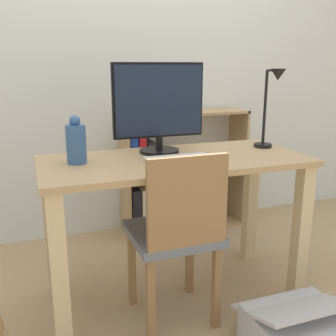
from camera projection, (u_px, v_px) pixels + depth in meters
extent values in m
plane|color=tan|center=(174.00, 295.00, 2.16)|extent=(10.00, 10.00, 0.00)
cube|color=silver|center=(123.00, 54.00, 2.76)|extent=(8.00, 0.05, 2.60)
cube|color=tan|center=(175.00, 161.00, 1.96)|extent=(1.32, 0.60, 0.03)
cube|color=#D8BC8C|center=(60.00, 276.00, 1.64)|extent=(0.07, 0.07, 0.74)
cube|color=#D8BC8C|center=(301.00, 234.00, 2.04)|extent=(0.07, 0.07, 0.74)
cube|color=#D8BC8C|center=(51.00, 230.00, 2.09)|extent=(0.07, 0.07, 0.74)
cube|color=#D8BC8C|center=(250.00, 204.00, 2.49)|extent=(0.07, 0.07, 0.74)
cylinder|color=black|center=(159.00, 151.00, 2.08)|extent=(0.21, 0.21, 0.02)
cylinder|color=black|center=(159.00, 142.00, 2.07)|extent=(0.04, 0.04, 0.08)
cube|color=black|center=(159.00, 100.00, 2.02)|extent=(0.49, 0.02, 0.38)
cube|color=#192338|center=(159.00, 100.00, 2.01)|extent=(0.46, 0.03, 0.36)
cube|color=silver|center=(180.00, 159.00, 1.91)|extent=(0.33, 0.14, 0.02)
cylinder|color=#33598C|center=(76.00, 144.00, 1.83)|extent=(0.09, 0.09, 0.18)
sphere|color=#33598C|center=(75.00, 121.00, 1.80)|extent=(0.05, 0.05, 0.05)
cylinder|color=black|center=(263.00, 145.00, 2.21)|extent=(0.10, 0.10, 0.02)
cylinder|color=black|center=(265.00, 108.00, 2.16)|extent=(0.02, 0.02, 0.40)
cylinder|color=black|center=(273.00, 70.00, 2.06)|extent=(0.01, 0.10, 0.01)
cone|color=black|center=(278.00, 75.00, 2.02)|extent=(0.08, 0.08, 0.06)
cube|color=slate|center=(172.00, 233.00, 1.88)|extent=(0.40, 0.40, 0.04)
cube|color=olive|center=(188.00, 202.00, 1.66)|extent=(0.36, 0.03, 0.40)
cube|color=olive|center=(151.00, 301.00, 1.74)|extent=(0.04, 0.04, 0.42)
cube|color=olive|center=(216.00, 287.00, 1.84)|extent=(0.04, 0.04, 0.42)
cube|color=olive|center=(132.00, 267.00, 2.03)|extent=(0.04, 0.04, 0.42)
cube|color=olive|center=(190.00, 257.00, 2.14)|extent=(0.04, 0.04, 0.42)
cube|color=tan|center=(125.00, 177.00, 2.80)|extent=(0.02, 0.28, 0.90)
cube|color=tan|center=(237.00, 166.00, 3.10)|extent=(0.02, 0.28, 0.90)
cube|color=tan|center=(183.00, 226.00, 3.06)|extent=(0.93, 0.28, 0.02)
cube|color=tan|center=(185.00, 113.00, 2.83)|extent=(0.93, 0.28, 0.02)
cube|color=tan|center=(184.00, 171.00, 2.95)|extent=(0.89, 0.28, 0.02)
cube|color=black|center=(133.00, 210.00, 2.88)|extent=(0.07, 0.24, 0.35)
cube|color=beige|center=(142.00, 209.00, 2.90)|extent=(0.05, 0.24, 0.35)
cube|color=red|center=(150.00, 210.00, 2.93)|extent=(0.06, 0.24, 0.31)
cube|color=beige|center=(157.00, 212.00, 2.95)|extent=(0.04, 0.24, 0.27)
cube|color=#2D7F38|center=(162.00, 207.00, 2.96)|extent=(0.04, 0.24, 0.33)
cube|color=navy|center=(169.00, 207.00, 2.97)|extent=(0.05, 0.24, 0.33)
cube|color=navy|center=(131.00, 151.00, 2.77)|extent=(0.05, 0.24, 0.35)
cube|color=red|center=(139.00, 155.00, 2.79)|extent=(0.05, 0.24, 0.29)
cube|color=black|center=(148.00, 157.00, 2.82)|extent=(0.06, 0.24, 0.24)
cube|color=#B2B2B7|center=(300.00, 336.00, 1.69)|extent=(0.41, 0.36, 0.19)
cube|color=#B2B2B7|center=(292.00, 306.00, 1.72)|extent=(0.41, 0.35, 0.14)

